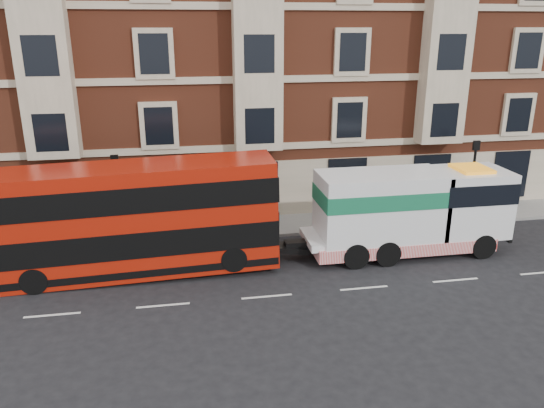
{
  "coord_description": "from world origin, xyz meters",
  "views": [
    {
      "loc": [
        -3.06,
        -18.28,
        10.09
      ],
      "look_at": [
        0.92,
        4.0,
        2.46
      ],
      "focal_mm": 35.0,
      "sensor_mm": 36.0,
      "label": 1
    }
  ],
  "objects": [
    {
      "name": "double_decker_bus",
      "position": [
        -5.03,
        3.08,
        2.51
      ],
      "size": [
        11.72,
        2.69,
        4.74
      ],
      "color": "#A81809",
      "rests_on": "ground"
    },
    {
      "name": "ground",
      "position": [
        0.0,
        0.0,
        0.0
      ],
      "size": [
        120.0,
        120.0,
        0.0
      ],
      "primitive_type": "plane",
      "color": "black",
      "rests_on": "ground"
    },
    {
      "name": "victorian_terrace",
      "position": [
        0.5,
        15.0,
        10.07
      ],
      "size": [
        45.0,
        12.0,
        20.4
      ],
      "color": "brown",
      "rests_on": "ground"
    },
    {
      "name": "tow_truck",
      "position": [
        7.03,
        3.08,
        2.07
      ],
      "size": [
        9.38,
        2.77,
        3.91
      ],
      "color": "white",
      "rests_on": "ground"
    },
    {
      "name": "pedestrian",
      "position": [
        -9.78,
        6.69,
        0.96
      ],
      "size": [
        0.7,
        0.67,
        1.61
      ],
      "primitive_type": "imported",
      "rotation": [
        0.0,
        0.0,
        -0.67
      ],
      "color": "#201C39",
      "rests_on": "sidewalk"
    },
    {
      "name": "lamp_post_east",
      "position": [
        12.0,
        6.2,
        2.68
      ],
      "size": [
        0.35,
        0.15,
        4.35
      ],
      "color": "black",
      "rests_on": "sidewalk"
    },
    {
      "name": "lamp_post_west",
      "position": [
        -6.0,
        6.2,
        2.68
      ],
      "size": [
        0.35,
        0.15,
        4.35
      ],
      "color": "black",
      "rests_on": "sidewalk"
    },
    {
      "name": "sidewalk",
      "position": [
        0.0,
        7.5,
        0.07
      ],
      "size": [
        90.0,
        3.0,
        0.15
      ],
      "primitive_type": "cube",
      "color": "slate",
      "rests_on": "ground"
    }
  ]
}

